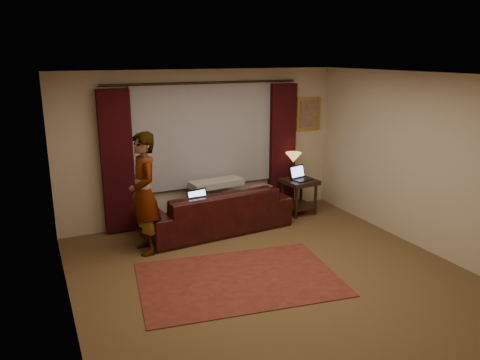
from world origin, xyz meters
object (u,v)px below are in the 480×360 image
Objects in this scene: tiffany_lamp at (293,165)px; person at (144,194)px; end_table at (299,196)px; sofa at (216,202)px; laptop_table at (302,173)px; laptop_sofa at (202,200)px.

person is (-2.91, -0.69, 0.02)m from tiffany_lamp.
end_table is 3.05m from person.
tiffany_lamp is 2.99m from person.
sofa is 1.35× the size of person.
tiffany_lamp reaches higher than sofa.
tiffany_lamp is (-0.04, 0.16, 0.56)m from end_table.
person reaches higher than sofa.
end_table is 1.72× the size of laptop_table.
end_table is (1.68, 0.14, -0.17)m from sofa.
laptop_table is 3.02m from person.
person is (-2.95, -0.53, 0.57)m from end_table.
tiffany_lamp is 0.26× the size of person.
laptop_table is at bearing 178.36° from sofa.
sofa is at bearing -175.14° from end_table.
laptop_sofa is 2.03m from tiffany_lamp.
end_table is at bearing -179.87° from sofa.
end_table is at bearing -75.11° from tiffany_lamp.
person reaches higher than laptop_sofa.
laptop_table is at bearing -64.25° from end_table.
person is (-1.27, -0.39, 0.41)m from sofa.
laptop_table is (0.07, -0.21, -0.11)m from tiffany_lamp.
end_table is at bearing -3.71° from laptop_sofa.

